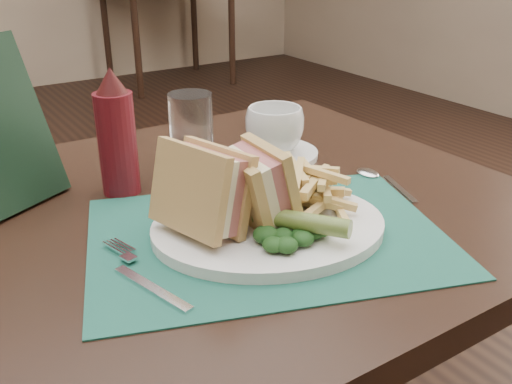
% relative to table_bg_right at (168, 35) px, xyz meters
% --- Properties ---
extents(table_bg_right, '(0.90, 0.75, 0.75)m').
position_rel_table_bg_right_xyz_m(table_bg_right, '(0.00, 0.00, 0.00)').
color(table_bg_right, black).
rests_on(table_bg_right, ground).
extents(placemat, '(0.52, 0.45, 0.00)m').
position_rel_table_bg_right_xyz_m(placemat, '(-1.55, -3.67, 0.38)').
color(placemat, '#1B5646').
rests_on(placemat, table_main).
extents(plate, '(0.36, 0.33, 0.01)m').
position_rel_table_bg_right_xyz_m(plate, '(-1.54, -3.67, 0.38)').
color(plate, white).
rests_on(plate, placemat).
extents(sandwich_half_a, '(0.11, 0.13, 0.11)m').
position_rel_table_bg_right_xyz_m(sandwich_half_a, '(-1.64, -3.65, 0.45)').
color(sandwich_half_a, tan).
rests_on(sandwich_half_a, plate).
extents(sandwich_half_b, '(0.08, 0.10, 0.10)m').
position_rel_table_bg_right_xyz_m(sandwich_half_b, '(-1.57, -3.65, 0.44)').
color(sandwich_half_b, tan).
rests_on(sandwich_half_b, plate).
extents(kale_garnish, '(0.11, 0.08, 0.03)m').
position_rel_table_bg_right_xyz_m(kale_garnish, '(-1.54, -3.72, 0.41)').
color(kale_garnish, '#153613').
rests_on(kale_garnish, plate).
extents(pickle_spear, '(0.09, 0.11, 0.03)m').
position_rel_table_bg_right_xyz_m(pickle_spear, '(-1.53, -3.72, 0.41)').
color(pickle_spear, '#526A28').
rests_on(pickle_spear, plate).
extents(fries_pile, '(0.18, 0.20, 0.06)m').
position_rel_table_bg_right_xyz_m(fries_pile, '(-1.48, -3.65, 0.42)').
color(fries_pile, tan).
rests_on(fries_pile, plate).
extents(fork, '(0.08, 0.17, 0.01)m').
position_rel_table_bg_right_xyz_m(fork, '(-1.72, -3.67, 0.38)').
color(fork, silver).
rests_on(fork, placemat).
extents(spoon, '(0.08, 0.15, 0.01)m').
position_rel_table_bg_right_xyz_m(spoon, '(-1.30, -3.64, 0.38)').
color(spoon, silver).
rests_on(spoon, table_main).
extents(saucer, '(0.19, 0.19, 0.01)m').
position_rel_table_bg_right_xyz_m(saucer, '(-1.38, -3.44, 0.38)').
color(saucer, white).
rests_on(saucer, table_main).
extents(coffee_cup, '(0.14, 0.14, 0.08)m').
position_rel_table_bg_right_xyz_m(coffee_cup, '(-1.38, -3.44, 0.42)').
color(coffee_cup, white).
rests_on(coffee_cup, saucer).
extents(drinking_glass, '(0.07, 0.07, 0.13)m').
position_rel_table_bg_right_xyz_m(drinking_glass, '(-1.53, -3.43, 0.44)').
color(drinking_glass, white).
rests_on(drinking_glass, table_main).
extents(ketchup_bottle, '(0.06, 0.06, 0.19)m').
position_rel_table_bg_right_xyz_m(ketchup_bottle, '(-1.65, -3.44, 0.47)').
color(ketchup_bottle, '#570F16').
rests_on(ketchup_bottle, table_main).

